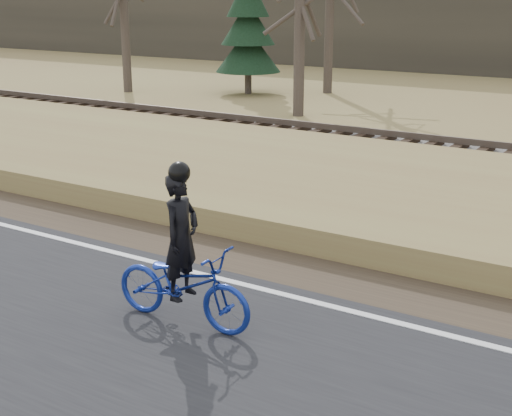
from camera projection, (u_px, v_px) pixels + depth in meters
The scene contains 10 objects.
ground at pixel (97, 258), 11.03m from camera, with size 120.00×120.00×0.00m, color olive.
edge_line at pixel (106, 250), 11.18m from camera, with size 120.00×0.12×0.01m, color silver.
shoulder at pixel (148, 235), 12.00m from camera, with size 120.00×1.60×0.04m, color #473A2B.
embankment at pixel (244, 185), 14.38m from camera, with size 120.00×5.00×0.44m, color olive.
ballast at pixel (328, 150), 17.46m from camera, with size 120.00×3.00×0.45m, color slate.
railroad at pixel (328, 138), 17.37m from camera, with size 120.00×2.40×0.29m.
cyclist at pixel (183, 274), 8.57m from camera, with size 1.92×0.74×2.03m.
bare_tree_far_left at pixel (124, 2), 28.34m from camera, with size 0.36×0.36×7.12m, color #473D34.
bare_tree_near_left at pixel (300, 13), 22.73m from camera, with size 0.36×0.36×6.58m, color #473D34.
conifer at pixel (248, 24), 28.09m from camera, with size 2.60×2.60×5.79m.
Camera 1 is at (7.56, -7.46, 3.95)m, focal length 50.00 mm.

